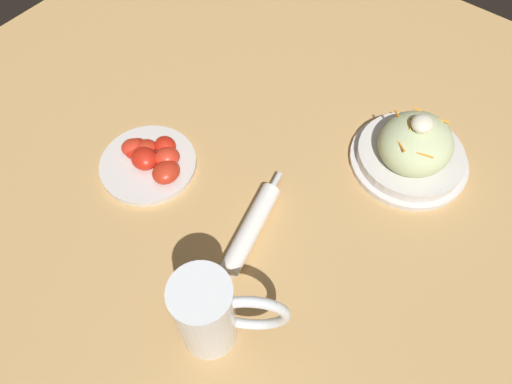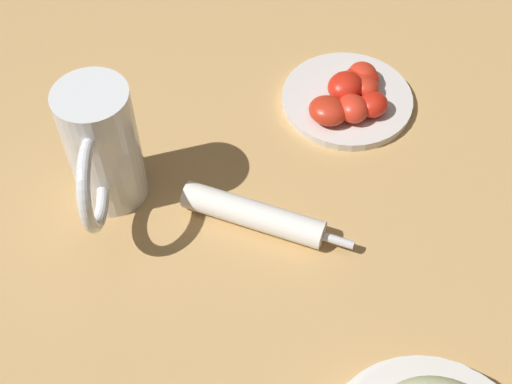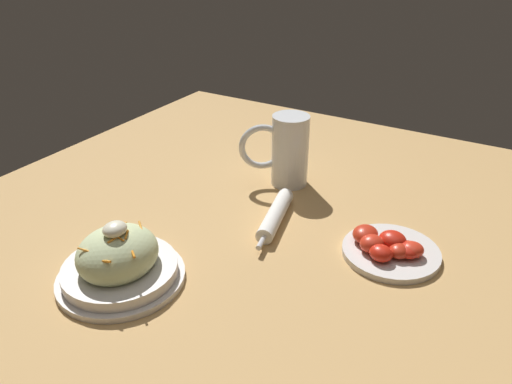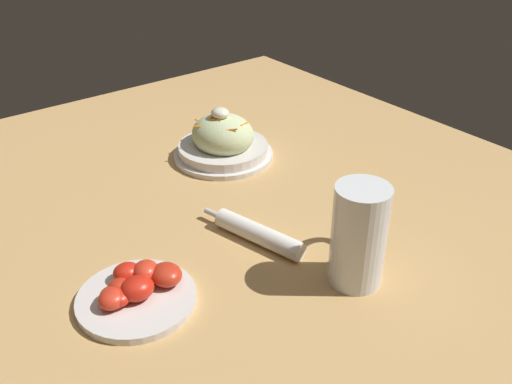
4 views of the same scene
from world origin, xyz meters
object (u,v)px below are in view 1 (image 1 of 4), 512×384
(beer_mug, at_px, (209,316))
(tomato_plate, at_px, (150,160))
(salad_plate, at_px, (413,150))
(napkin_roll, at_px, (251,228))

(beer_mug, distance_m, tomato_plate, 0.33)
(tomato_plate, bearing_deg, beer_mug, -118.96)
(salad_plate, distance_m, beer_mug, 0.46)
(salad_plate, xyz_separation_m, beer_mug, (-0.46, 0.07, 0.04))
(beer_mug, xyz_separation_m, napkin_roll, (0.16, 0.06, -0.06))
(salad_plate, height_order, beer_mug, beer_mug)
(salad_plate, bearing_deg, beer_mug, 170.70)
(napkin_roll, distance_m, tomato_plate, 0.23)
(napkin_roll, height_order, tomato_plate, tomato_plate)
(beer_mug, relative_size, napkin_roll, 0.79)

